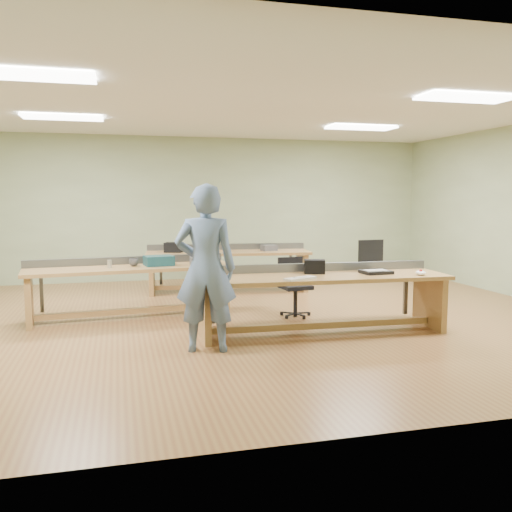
% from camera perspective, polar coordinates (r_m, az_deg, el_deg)
% --- Properties ---
extents(floor, '(10.00, 10.00, 0.00)m').
position_cam_1_polar(floor, '(7.89, -1.38, -6.57)').
color(floor, brown).
rests_on(floor, ground).
extents(ceiling, '(10.00, 10.00, 0.00)m').
position_cam_1_polar(ceiling, '(7.79, -1.44, 15.47)').
color(ceiling, silver).
rests_on(ceiling, wall_back).
extents(wall_back, '(10.00, 0.04, 3.00)m').
position_cam_1_polar(wall_back, '(11.63, -5.85, 4.98)').
color(wall_back, '#9FB387').
rests_on(wall_back, floor).
extents(wall_front, '(10.00, 0.04, 3.00)m').
position_cam_1_polar(wall_front, '(3.91, 11.87, 2.43)').
color(wall_front, '#9FB387').
rests_on(wall_front, floor).
extents(fluor_panels, '(6.20, 3.50, 0.03)m').
position_cam_1_polar(fluor_panels, '(7.79, -1.44, 15.25)').
color(fluor_panels, white).
rests_on(fluor_panels, ceiling).
extents(workbench_front, '(3.27, 1.00, 0.86)m').
position_cam_1_polar(workbench_front, '(7.06, 6.89, -3.47)').
color(workbench_front, '#B1834A').
rests_on(workbench_front, floor).
extents(workbench_mid, '(2.99, 1.07, 0.86)m').
position_cam_1_polar(workbench_mid, '(8.07, -13.11, -2.42)').
color(workbench_mid, '#B1834A').
rests_on(workbench_mid, floor).
extents(workbench_back, '(3.06, 1.12, 0.86)m').
position_cam_1_polar(workbench_back, '(10.06, -2.94, -0.56)').
color(workbench_back, '#B1834A').
rests_on(workbench_back, floor).
extents(person, '(0.77, 0.58, 1.90)m').
position_cam_1_polar(person, '(6.12, -5.33, -1.32)').
color(person, slate).
rests_on(person, floor).
extents(laptop_base, '(0.38, 0.32, 0.04)m').
position_cam_1_polar(laptop_base, '(7.27, 12.51, -1.66)').
color(laptop_base, black).
rests_on(laptop_base, workbench_front).
extents(laptop_screen, '(0.37, 0.04, 0.29)m').
position_cam_1_polar(laptop_screen, '(7.36, 11.99, 0.56)').
color(laptop_screen, black).
rests_on(laptop_screen, laptop_base).
extents(keyboard, '(0.45, 0.31, 0.02)m').
position_cam_1_polar(keyboard, '(6.62, 4.69, -2.36)').
color(keyboard, beige).
rests_on(keyboard, workbench_front).
extents(trackball_mouse, '(0.13, 0.15, 0.06)m').
position_cam_1_polar(trackball_mouse, '(7.26, 16.95, -1.70)').
color(trackball_mouse, white).
rests_on(trackball_mouse, workbench_front).
extents(camera_bag, '(0.31, 0.24, 0.18)m').
position_cam_1_polar(camera_bag, '(7.13, 6.18, -1.12)').
color(camera_bag, black).
rests_on(camera_bag, workbench_front).
extents(task_chair, '(0.51, 0.51, 0.86)m').
position_cam_1_polar(task_chair, '(8.00, 4.04, -4.10)').
color(task_chair, black).
rests_on(task_chair, floor).
extents(parts_bin_teal, '(0.45, 0.37, 0.14)m').
position_cam_1_polar(parts_bin_teal, '(8.05, -10.19, -0.48)').
color(parts_bin_teal, '#143B42').
rests_on(parts_bin_teal, workbench_mid).
extents(parts_bin_grey, '(0.43, 0.27, 0.12)m').
position_cam_1_polar(parts_bin_grey, '(8.02, -5.39, -0.53)').
color(parts_bin_grey, '#3D3D3F').
rests_on(parts_bin_grey, workbench_mid).
extents(mug, '(0.17, 0.17, 0.11)m').
position_cam_1_polar(mug, '(8.06, -12.74, -0.66)').
color(mug, '#3D3D3F').
rests_on(mug, workbench_mid).
extents(drinks_can, '(0.07, 0.07, 0.12)m').
position_cam_1_polar(drinks_can, '(7.91, -15.17, -0.82)').
color(drinks_can, silver).
rests_on(drinks_can, workbench_mid).
extents(storage_box_back, '(0.37, 0.32, 0.18)m').
position_cam_1_polar(storage_box_back, '(9.92, -8.66, 0.90)').
color(storage_box_back, black).
rests_on(storage_box_back, workbench_back).
extents(tray_back, '(0.30, 0.25, 0.11)m').
position_cam_1_polar(tray_back, '(10.10, 1.37, 0.87)').
color(tray_back, '#3D3D3F').
rests_on(tray_back, workbench_back).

